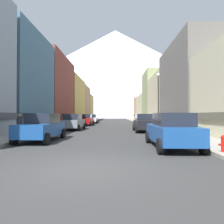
# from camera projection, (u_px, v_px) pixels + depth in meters

# --- Properties ---
(ground_plane) EXTENTS (400.00, 400.00, 0.00)m
(ground_plane) POSITION_uv_depth(u_px,v_px,m) (84.00, 169.00, 6.04)
(ground_plane) COLOR #313131
(sidewalk_left) EXTENTS (2.50, 100.00, 0.15)m
(sidewalk_left) POSITION_uv_depth(u_px,v_px,m) (82.00, 122.00, 41.17)
(sidewalk_left) COLOR gray
(sidewalk_left) RESTS_ON ground
(sidewalk_right) EXTENTS (2.50, 100.00, 0.15)m
(sidewalk_right) POSITION_uv_depth(u_px,v_px,m) (141.00, 122.00, 40.89)
(sidewalk_right) COLOR gray
(sidewalk_right) RESTS_ON ground
(storefront_left_1) EXTENTS (8.87, 9.43, 10.91)m
(storefront_left_1) POSITION_uv_depth(u_px,v_px,m) (3.00, 83.00, 21.75)
(storefront_left_1) COLOR slate
(storefront_left_1) RESTS_ON ground
(storefront_left_2) EXTENTS (10.16, 12.19, 11.53)m
(storefront_left_2) POSITION_uv_depth(u_px,v_px,m) (38.00, 92.00, 32.88)
(storefront_left_2) COLOR brown
(storefront_left_2) RESTS_ON ground
(storefront_left_3) EXTENTS (9.27, 13.74, 10.46)m
(storefront_left_3) POSITION_uv_depth(u_px,v_px,m) (62.00, 101.00, 46.42)
(storefront_left_3) COLOR #D8B259
(storefront_left_3) RESTS_ON ground
(storefront_left_4) EXTENTS (7.51, 9.04, 10.14)m
(storefront_left_4) POSITION_uv_depth(u_px,v_px,m) (76.00, 104.00, 58.24)
(storefront_left_4) COLOR tan
(storefront_left_4) RESTS_ON ground
(storefront_left_5) EXTENTS (8.01, 8.90, 8.57)m
(storefront_left_5) POSITION_uv_depth(u_px,v_px,m) (81.00, 108.00, 67.78)
(storefront_left_5) COLOR #D8B259
(storefront_left_5) RESTS_ON ground
(storefront_right_1) EXTENTS (8.96, 11.61, 10.19)m
(storefront_right_1) POSITION_uv_depth(u_px,v_px,m) (206.00, 88.00, 23.16)
(storefront_right_1) COLOR #66605B
(storefront_right_1) RESTS_ON ground
(storefront_right_2) EXTENTS (9.20, 10.74, 8.73)m
(storefront_right_2) POSITION_uv_depth(u_px,v_px,m) (177.00, 101.00, 34.50)
(storefront_right_2) COLOR beige
(storefront_right_2) RESTS_ON ground
(storefront_right_3) EXTENTS (7.05, 8.68, 11.57)m
(storefront_right_3) POSITION_uv_depth(u_px,v_px,m) (159.00, 98.00, 44.44)
(storefront_right_3) COLOR #8C9966
(storefront_right_3) RESTS_ON ground
(storefront_right_4) EXTENTS (9.63, 13.21, 7.31)m
(storefront_right_4) POSITION_uv_depth(u_px,v_px,m) (155.00, 108.00, 55.65)
(storefront_right_4) COLOR beige
(storefront_right_4) RESTS_ON ground
(storefront_right_5) EXTENTS (8.97, 9.62, 7.77)m
(storefront_right_5) POSITION_uv_depth(u_px,v_px,m) (147.00, 109.00, 67.62)
(storefront_right_5) COLOR tan
(storefront_right_5) RESTS_ON ground
(car_left_0) EXTENTS (2.07, 4.40, 1.78)m
(car_left_0) POSITION_uv_depth(u_px,v_px,m) (42.00, 127.00, 12.45)
(car_left_0) COLOR #19478C
(car_left_0) RESTS_ON ground
(car_left_1) EXTENTS (2.11, 4.42, 1.78)m
(car_left_1) POSITION_uv_depth(u_px,v_px,m) (73.00, 122.00, 21.41)
(car_left_1) COLOR slate
(car_left_1) RESTS_ON ground
(car_left_2) EXTENTS (2.09, 4.41, 1.78)m
(car_left_2) POSITION_uv_depth(u_px,v_px,m) (86.00, 120.00, 30.51)
(car_left_2) COLOR #9E1111
(car_left_2) RESTS_ON ground
(car_left_3) EXTENTS (2.20, 4.46, 1.78)m
(car_left_3) POSITION_uv_depth(u_px,v_px,m) (92.00, 119.00, 38.26)
(car_left_3) COLOR silver
(car_left_3) RESTS_ON ground
(car_right_0) EXTENTS (2.09, 4.41, 1.78)m
(car_right_0) POSITION_uv_depth(u_px,v_px,m) (171.00, 130.00, 9.78)
(car_right_0) COLOR #19478C
(car_right_0) RESTS_ON ground
(car_right_1) EXTENTS (2.09, 4.41, 1.78)m
(car_right_1) POSITION_uv_depth(u_px,v_px,m) (144.00, 123.00, 19.31)
(car_right_1) COLOR black
(car_right_1) RESTS_ON ground
(fire_hydrant_near) EXTENTS (0.40, 0.22, 0.70)m
(fire_hydrant_near) POSITION_uv_depth(u_px,v_px,m) (224.00, 143.00, 7.97)
(fire_hydrant_near) COLOR red
(fire_hydrant_near) RESTS_ON sidewalk_right
(parking_meter_near) EXTENTS (0.14, 0.10, 1.33)m
(parking_meter_near) POSITION_uv_depth(u_px,v_px,m) (191.00, 125.00, 12.29)
(parking_meter_near) COLOR #595960
(parking_meter_near) RESTS_ON sidewalk_right
(trash_bin_right) EXTENTS (0.59, 0.59, 0.98)m
(trash_bin_right) POSITION_uv_depth(u_px,v_px,m) (180.00, 127.00, 16.29)
(trash_bin_right) COLOR #4C5156
(trash_bin_right) RESTS_ON sidewalk_right
(potted_plant_0) EXTENTS (0.45, 0.45, 0.73)m
(potted_plant_0) POSITION_uv_depth(u_px,v_px,m) (198.00, 130.00, 14.13)
(potted_plant_0) COLOR gray
(potted_plant_0) RESTS_ON sidewalk_right
(pedestrian_0) EXTENTS (0.36, 0.36, 1.58)m
(pedestrian_0) POSITION_uv_depth(u_px,v_px,m) (60.00, 121.00, 24.88)
(pedestrian_0) COLOR maroon
(pedestrian_0) RESTS_ON sidewalk_left
(pedestrian_1) EXTENTS (0.36, 0.36, 1.55)m
(pedestrian_1) POSITION_uv_depth(u_px,v_px,m) (171.00, 123.00, 18.43)
(pedestrian_1) COLOR navy
(pedestrian_1) RESTS_ON sidewalk_right
(pedestrian_2) EXTENTS (0.36, 0.36, 1.62)m
(pedestrian_2) POSITION_uv_depth(u_px,v_px,m) (20.00, 125.00, 14.45)
(pedestrian_2) COLOR #333338
(pedestrian_2) RESTS_ON sidewalk_left
(streetlamp_right) EXTENTS (0.36, 0.36, 5.86)m
(streetlamp_right) POSITION_uv_depth(u_px,v_px,m) (158.00, 93.00, 19.96)
(streetlamp_right) COLOR black
(streetlamp_right) RESTS_ON sidewalk_right
(mountain_backdrop) EXTENTS (350.89, 350.89, 119.03)m
(mountain_backdrop) POSITION_uv_depth(u_px,v_px,m) (115.00, 73.00, 266.82)
(mountain_backdrop) COLOR silver
(mountain_backdrop) RESTS_ON ground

